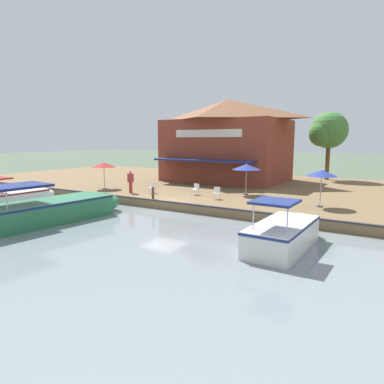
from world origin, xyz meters
TOP-DOWN VIEW (x-y plane):
  - ground_plane at (0.00, 0.00)m, footprint 220.00×220.00m
  - quay_deck at (-11.00, 0.00)m, footprint 22.00×56.00m
  - quay_edge_fender at (-0.10, 0.00)m, footprint 0.20×50.40m
  - waterfront_restaurant at (-13.81, -2.05)m, footprint 10.30×12.00m
  - patio_umbrella_far_corner at (-3.85, 9.23)m, footprint 1.87×1.87m
  - patio_umbrella_mid_patio_left at (-2.68, -8.26)m, footprint 2.07×2.07m
  - patio_umbrella_mid_patio_right at (-5.91, 3.41)m, footprint 2.12×2.12m
  - cafe_chair_beside_entrance at (-2.78, -3.09)m, footprint 0.51×0.51m
  - cafe_chair_far_corner_seat at (-3.83, 0.20)m, footprint 0.44×0.44m
  - cafe_chair_facing_river at (-2.97, 2.45)m, footprint 0.58×0.58m
  - person_near_entrance at (-1.98, -4.67)m, footprint 0.50×0.50m
  - motorboat_mid_row at (4.18, -10.04)m, footprint 6.00×2.31m
  - motorboat_fourth_along at (5.43, -3.55)m, footprint 8.73×3.42m
  - motorboat_distant_upstream at (3.49, 9.26)m, footprint 5.60×2.10m
  - mooring_post at (-0.35, -1.19)m, footprint 0.22×0.22m
  - tree_upstream_bank at (-16.41, -8.72)m, footprint 3.77×3.59m
  - tree_downstream_bank at (-19.71, 6.57)m, footprint 3.94×3.75m

SIDE VIEW (x-z plane):
  - ground_plane at x=0.00m, z-range 0.00..0.00m
  - quay_deck at x=-11.00m, z-range 0.00..0.60m
  - quay_edge_fender at x=-0.10m, z-range 0.60..0.70m
  - motorboat_mid_row at x=4.18m, z-range -0.39..1.73m
  - motorboat_distant_upstream at x=3.49m, z-range -0.43..1.86m
  - motorboat_fourth_along at x=5.43m, z-range -0.38..1.94m
  - mooring_post at x=-0.35m, z-range 0.61..1.53m
  - cafe_chair_beside_entrance at x=-2.78m, z-range 0.65..1.50m
  - cafe_chair_far_corner_seat at x=-3.83m, z-range 0.65..1.50m
  - cafe_chair_facing_river at x=-2.97m, z-range 0.65..1.50m
  - person_near_entrance at x=-1.98m, z-range 0.83..2.60m
  - patio_umbrella_mid_patio_left at x=-2.68m, z-range 1.50..3.78m
  - patio_umbrella_far_corner at x=-3.85m, z-range 1.54..3.89m
  - patio_umbrella_mid_patio_right at x=-5.91m, z-range 1.53..3.90m
  - tree_upstream_bank at x=-16.41m, z-range 1.53..7.17m
  - waterfront_restaurant at x=-13.81m, z-range 0.67..8.85m
  - tree_downstream_bank at x=-19.71m, z-range 2.10..9.12m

